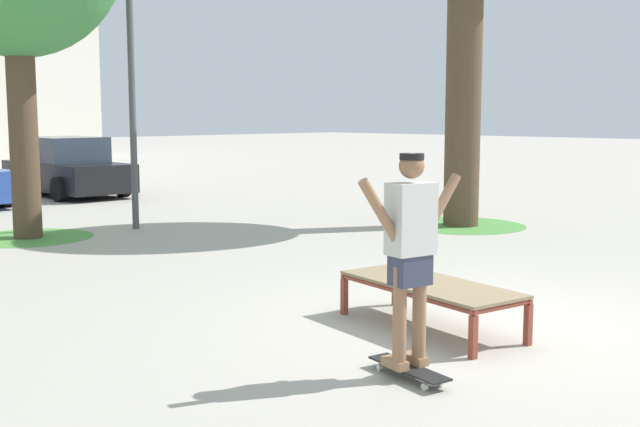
# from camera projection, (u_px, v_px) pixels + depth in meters

# --- Properties ---
(ground_plane) EXTENTS (120.00, 120.00, 0.00)m
(ground_plane) POSITION_uv_depth(u_px,v_px,m) (487.00, 323.00, 7.85)
(ground_plane) COLOR #B2AA9E
(skate_box) EXTENTS (1.09, 2.01, 0.46)m
(skate_box) POSITION_uv_depth(u_px,v_px,m) (430.00, 287.00, 7.61)
(skate_box) COLOR brown
(skate_box) RESTS_ON ground
(skateboard) EXTENTS (0.36, 0.82, 0.09)m
(skateboard) POSITION_uv_depth(u_px,v_px,m) (409.00, 369.00, 6.21)
(skateboard) COLOR black
(skateboard) RESTS_ON ground
(skater) EXTENTS (0.99, 0.34, 1.69)m
(skater) POSITION_uv_depth(u_px,v_px,m) (410.00, 245.00, 6.09)
(skater) COLOR #8E6647
(skater) RESTS_ON skateboard
(grass_patch_near_right) EXTENTS (2.42, 2.42, 0.01)m
(grass_patch_near_right) POSITION_uv_depth(u_px,v_px,m) (460.00, 225.00, 14.79)
(grass_patch_near_right) COLOR #519342
(grass_patch_near_right) RESTS_ON ground
(grass_patch_mid_back) EXTENTS (2.14, 2.14, 0.01)m
(grass_patch_mid_back) POSITION_uv_depth(u_px,v_px,m) (28.00, 238.00, 13.31)
(grass_patch_mid_back) COLOR #519342
(grass_patch_mid_back) RESTS_ON ground
(car_black) EXTENTS (2.01, 4.24, 1.50)m
(car_black) POSITION_uv_depth(u_px,v_px,m) (67.00, 168.00, 20.26)
(car_black) COLOR black
(car_black) RESTS_ON ground
(light_post) EXTENTS (0.36, 0.36, 5.83)m
(light_post) POSITION_uv_depth(u_px,v_px,m) (130.00, 15.00, 13.88)
(light_post) COLOR #4C4C51
(light_post) RESTS_ON ground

